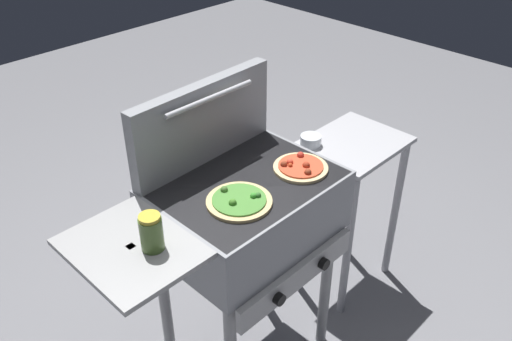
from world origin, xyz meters
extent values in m
cube|color=gray|center=(0.00, 0.00, 0.78)|extent=(0.64, 0.48, 0.24)
cube|color=black|center=(0.00, 0.00, 0.90)|extent=(0.61, 0.46, 0.01)
cube|color=#A4A4A4|center=(-0.48, 0.00, 0.89)|extent=(0.32, 0.41, 0.02)
cube|color=#A4A4A4|center=(-0.48, 0.00, 0.78)|extent=(0.02, 0.02, 0.24)
cube|color=#A4A4A4|center=(0.00, -0.25, 0.61)|extent=(0.58, 0.02, 0.10)
cylinder|color=black|center=(-0.12, -0.28, 0.61)|extent=(0.04, 0.02, 0.04)
cylinder|color=black|center=(0.12, -0.28, 0.61)|extent=(0.04, 0.02, 0.04)
cylinder|color=#A4A4A4|center=(0.27, -0.19, 0.33)|extent=(0.04, 0.04, 0.66)
cylinder|color=#A4A4A4|center=(-0.27, 0.19, 0.33)|extent=(0.04, 0.04, 0.66)
cylinder|color=#A4A4A4|center=(0.27, 0.19, 0.33)|extent=(0.04, 0.04, 0.66)
cube|color=gray|center=(0.00, 0.22, 1.05)|extent=(0.63, 0.07, 0.30)
cylinder|color=#B7B7BC|center=(0.00, 0.17, 1.16)|extent=(0.38, 0.02, 0.02)
cylinder|color=#E0C17F|center=(-0.11, -0.08, 0.91)|extent=(0.22, 0.22, 0.01)
cylinder|color=#4C8C38|center=(-0.11, -0.08, 0.92)|extent=(0.18, 0.18, 0.01)
sphere|color=#4E7D36|center=(-0.11, -0.01, 0.92)|extent=(0.03, 0.03, 0.03)
sphere|color=#3A7A31|center=(-0.05, -0.11, 0.92)|extent=(0.02, 0.02, 0.02)
sphere|color=#46862B|center=(-0.14, -0.08, 0.92)|extent=(0.03, 0.03, 0.03)
sphere|color=green|center=(-0.07, -0.10, 0.92)|extent=(0.02, 0.02, 0.02)
cylinder|color=beige|center=(0.19, -0.09, 0.91)|extent=(0.20, 0.20, 0.01)
cylinder|color=#D14C2D|center=(0.19, -0.09, 0.92)|extent=(0.16, 0.16, 0.01)
sphere|color=#E74B34|center=(0.17, -0.05, 0.92)|extent=(0.02, 0.02, 0.02)
sphere|color=#B53B22|center=(0.20, -0.11, 0.92)|extent=(0.03, 0.03, 0.03)
sphere|color=red|center=(0.24, -0.05, 0.92)|extent=(0.03, 0.03, 0.03)
sphere|color=#CB4823|center=(0.16, -0.07, 0.92)|extent=(0.02, 0.02, 0.02)
sphere|color=#A13E24|center=(0.15, -0.04, 0.92)|extent=(0.03, 0.03, 0.03)
sphere|color=#9E3F23|center=(0.17, -0.14, 0.92)|extent=(0.03, 0.03, 0.03)
cylinder|color=#4C6B2D|center=(-0.44, -0.05, 0.95)|extent=(0.07, 0.07, 0.11)
cylinder|color=gold|center=(-0.44, -0.05, 1.01)|extent=(0.06, 0.06, 0.01)
cube|color=#B2B2B7|center=(0.66, 0.00, 0.78)|extent=(0.44, 0.36, 0.02)
cylinder|color=#B2B2B7|center=(0.47, -0.15, 0.38)|extent=(0.04, 0.04, 0.77)
cylinder|color=#B2B2B7|center=(0.85, -0.15, 0.38)|extent=(0.04, 0.04, 0.77)
cylinder|color=#B2B2B7|center=(0.47, 0.15, 0.38)|extent=(0.04, 0.04, 0.77)
cylinder|color=#B2B2B7|center=(0.85, 0.15, 0.38)|extent=(0.04, 0.04, 0.77)
cylinder|color=silver|center=(0.50, 0.11, 0.81)|extent=(0.09, 0.09, 0.04)
cylinder|color=beige|center=(0.50, 0.11, 0.80)|extent=(0.07, 0.07, 0.02)
camera|label=1|loc=(-1.08, -1.11, 1.96)|focal=37.82mm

